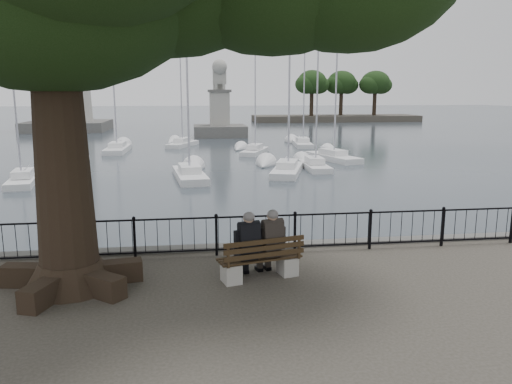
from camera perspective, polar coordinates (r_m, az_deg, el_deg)
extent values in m
cube|color=#4C4B47|center=(13.41, -0.29, -8.42)|extent=(200.00, 0.40, 1.20)
plane|color=#252F37|center=(112.66, -6.85, 8.56)|extent=(260.00, 260.00, 0.00)
cube|color=black|center=(12.51, 0.00, -2.79)|extent=(22.00, 0.04, 0.04)
cube|color=black|center=(12.74, 0.00, -6.41)|extent=(22.00, 0.04, 0.04)
cube|color=gray|center=(10.88, -2.85, -9.22)|extent=(0.46, 0.54, 0.42)
cube|color=gray|center=(11.35, 3.59, -8.33)|extent=(0.46, 0.54, 0.42)
cube|color=black|center=(11.02, 0.44, -7.55)|extent=(1.92, 0.95, 0.04)
cube|color=black|center=(10.68, 1.02, -6.43)|extent=(1.80, 0.50, 0.41)
cube|color=black|center=(10.88, -0.99, -7.10)|extent=(0.43, 0.39, 0.25)
cube|color=black|center=(10.67, -0.78, -5.29)|extent=(0.50, 0.35, 0.62)
sphere|color=tan|center=(10.59, -0.86, -3.00)|extent=(0.24, 0.24, 0.24)
ellipsoid|color=slate|center=(10.56, -0.81, -2.84)|extent=(0.25, 0.25, 0.21)
cube|color=black|center=(11.26, -1.53, -8.37)|extent=(0.43, 0.52, 0.46)
cube|color=black|center=(11.08, 1.70, -6.77)|extent=(0.43, 0.39, 0.25)
cube|color=black|center=(10.87, 1.95, -4.98)|extent=(0.50, 0.35, 0.62)
sphere|color=tan|center=(10.80, 1.87, -2.73)|extent=(0.24, 0.24, 0.24)
ellipsoid|color=slate|center=(10.76, 1.93, -2.57)|extent=(0.25, 0.25, 0.21)
cube|color=black|center=(11.46, 1.08, -8.03)|extent=(0.43, 0.52, 0.46)
cone|color=black|center=(11.32, -20.39, -8.73)|extent=(1.92, 1.92, 0.56)
cone|color=black|center=(10.71, -21.52, 7.12)|extent=(1.24, 1.24, 6.77)
cube|color=#4C4B47|center=(73.52, -20.63, 7.04)|extent=(10.47, 10.47, 1.40)
cone|color=gray|center=(73.89, -21.35, 17.11)|extent=(6.70, 6.70, 25.14)
cube|color=#4C4B47|center=(59.80, -4.15, 6.94)|extent=(6.08, 6.08, 1.40)
cube|color=gray|center=(59.67, -4.19, 9.36)|extent=(2.23, 2.63, 4.05)
cube|color=#4C4B47|center=(59.64, -4.22, 11.45)|extent=(2.63, 3.03, 0.30)
cube|color=gray|center=(59.96, -4.25, 12.27)|extent=(1.32, 2.23, 1.42)
cube|color=gray|center=(58.96, -4.20, 12.97)|extent=(1.52, 1.01, 1.62)
sphere|color=gray|center=(58.61, -4.19, 14.08)|extent=(1.72, 1.72, 1.72)
cube|color=white|center=(31.04, -25.02, 1.04)|extent=(2.06, 4.98, 0.54)
cube|color=white|center=(30.96, -25.10, 1.95)|extent=(1.27, 2.10, 0.40)
cylinder|color=#BAB9C5|center=(30.39, -25.89, 9.45)|extent=(0.11, 0.11, 8.53)
cube|color=white|center=(30.07, -7.58, 1.71)|extent=(2.22, 5.87, 0.64)
cube|color=white|center=(29.99, -7.61, 2.65)|extent=(1.42, 2.45, 0.48)
cylinder|color=#BAB9C5|center=(29.37, -7.88, 13.09)|extent=(0.13, 0.13, 11.26)
cube|color=white|center=(31.79, 3.59, 2.29)|extent=(3.17, 5.87, 0.63)
cube|color=white|center=(31.71, 3.60, 3.19)|extent=(1.78, 2.54, 0.47)
cylinder|color=#BAB9C5|center=(31.10, 3.83, 12.18)|extent=(0.13, 0.13, 10.31)
cube|color=white|center=(38.60, 8.76, 3.76)|extent=(3.21, 5.98, 0.64)
cube|color=white|center=(38.54, 8.78, 4.50)|extent=(1.81, 2.59, 0.48)
cylinder|color=#BAB9C5|center=(37.98, 9.13, 11.54)|extent=(0.13, 0.13, 9.86)
cube|color=white|center=(38.62, -21.02, 3.15)|extent=(2.66, 5.23, 0.56)
cube|color=white|center=(38.56, -21.07, 3.88)|extent=(1.52, 2.25, 0.42)
cylinder|color=#BAB9C5|center=(38.04, -21.71, 11.35)|extent=(0.11, 0.11, 10.44)
cube|color=white|center=(42.33, -0.14, 4.54)|extent=(3.11, 5.04, 0.54)
cube|color=white|center=(42.27, -0.14, 5.21)|extent=(1.67, 2.22, 0.41)
cylinder|color=#BAB9C5|center=(41.78, -0.09, 11.84)|extent=(0.11, 0.11, 10.16)
cube|color=white|center=(48.70, 5.32, 5.36)|extent=(2.07, 5.55, 0.60)
cube|color=white|center=(48.66, 5.33, 5.95)|extent=(1.33, 2.31, 0.45)
cylinder|color=#BAB9C5|center=(48.16, 5.51, 11.08)|extent=(0.12, 0.12, 9.11)
cube|color=white|center=(48.90, -8.38, 5.31)|extent=(3.23, 5.27, 0.57)
cube|color=white|center=(48.85, -8.40, 5.90)|extent=(1.74, 2.32, 0.43)
cylinder|color=#BAB9C5|center=(48.38, -8.58, 12.01)|extent=(0.11, 0.11, 10.80)
cube|color=white|center=(45.31, -15.53, 4.57)|extent=(1.79, 6.02, 0.67)
cube|color=white|center=(45.26, -15.56, 5.20)|extent=(1.27, 2.46, 0.50)
cylinder|color=#BAB9C5|center=(44.73, -15.97, 11.82)|extent=(0.13, 0.13, 10.84)
cube|color=white|center=(33.96, 6.70, 2.81)|extent=(1.52, 4.95, 0.55)
cube|color=white|center=(33.89, 6.72, 3.65)|extent=(1.06, 2.03, 0.41)
cylinder|color=#BAB9C5|center=(33.34, 7.01, 11.14)|extent=(0.11, 0.11, 9.25)
cube|color=#36312A|center=(93.51, 9.03, 8.29)|extent=(30.00, 8.00, 1.20)
cylinder|color=black|center=(90.18, 6.36, 9.85)|extent=(0.70, 0.70, 4.00)
ellipsoid|color=black|center=(90.18, 6.41, 12.39)|extent=(5.20, 5.20, 4.16)
cylinder|color=black|center=(93.71, 9.68, 9.81)|extent=(0.70, 0.70, 4.00)
ellipsoid|color=black|center=(93.71, 9.76, 12.25)|extent=(5.20, 5.20, 4.16)
cylinder|color=black|center=(94.72, 13.38, 9.68)|extent=(0.70, 0.70, 4.00)
ellipsoid|color=black|center=(94.72, 13.49, 12.09)|extent=(5.20, 5.20, 4.16)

